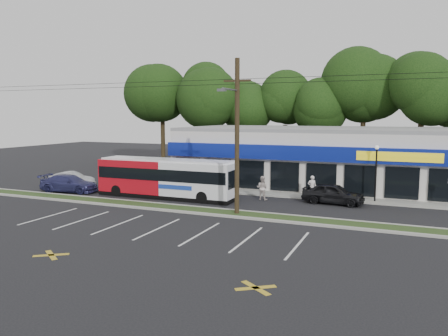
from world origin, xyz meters
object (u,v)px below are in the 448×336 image
utility_pole (234,132)px  car_dark (333,194)px  lamp_post (376,167)px  car_silver (72,179)px  pedestrian_a (312,187)px  car_blue (69,183)px  pedestrian_b (262,188)px  metrobus (166,177)px

utility_pole → car_dark: utility_pole is taller
lamp_post → car_silver: 26.16m
car_silver → pedestrian_a: 21.45m
car_silver → pedestrian_a: bearing=-91.3°
car_silver → car_blue: 2.90m
pedestrian_b → car_dark: bearing=-171.8°
car_dark → car_silver: bearing=98.2°
car_blue → car_dark: bearing=-88.9°
car_dark → pedestrian_b: size_ratio=2.43×
car_blue → pedestrian_a: (19.47, 5.00, 0.18)m
car_blue → pedestrian_b: size_ratio=2.73×
lamp_post → pedestrian_a: bearing=-176.3°
utility_pole → car_silver: bearing=164.7°
utility_pole → pedestrian_a: 9.50m
utility_pole → pedestrian_b: size_ratio=27.28×
utility_pole → pedestrian_a: utility_pole is taller
utility_pole → pedestrian_b: (0.11, 5.61, -4.50)m
car_dark → metrobus: bearing=106.6°
car_blue → pedestrian_a: 20.10m
lamp_post → car_silver: (-25.90, -3.02, -2.00)m
car_silver → pedestrian_a: size_ratio=2.24×
utility_pole → car_dark: 9.40m
pedestrian_b → car_blue: bearing=13.2°
lamp_post → pedestrian_a: (-4.63, -0.30, -1.77)m
car_silver → car_dark: bearing=-95.4°
car_dark → lamp_post: bearing=-53.1°
utility_pole → metrobus: size_ratio=4.41×
car_silver → pedestrian_b: pedestrian_b is taller
lamp_post → car_silver: lamp_post is taller
car_silver → pedestrian_b: bearing=-96.2°
pedestrian_a → pedestrian_b: pedestrian_b is taller
lamp_post → metrobus: lamp_post is taller
pedestrian_a → metrobus: bearing=2.7°
lamp_post → pedestrian_a: size_ratio=2.35×
metrobus → pedestrian_a: metrobus is taller
car_silver → car_blue: (1.80, -2.28, 0.06)m
utility_pole → metrobus: 8.82m
lamp_post → pedestrian_a: lamp_post is taller
lamp_post → car_dark: (-2.79, -1.74, -1.91)m
car_dark → pedestrian_b: 5.30m
car_dark → pedestrian_a: (-1.85, 1.44, 0.14)m
metrobus → car_blue: bearing=-173.8°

